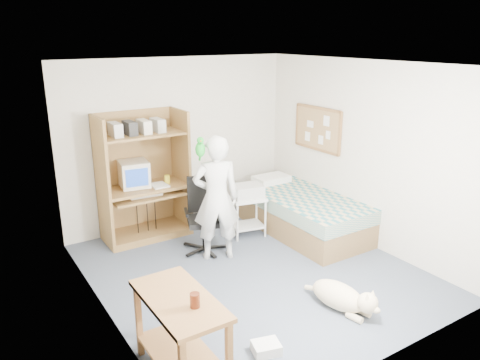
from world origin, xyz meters
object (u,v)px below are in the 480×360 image
(bed, at_px, (302,213))
(side_desk, at_px, (180,325))
(person, at_px, (216,198))
(dog, at_px, (342,297))
(office_chair, at_px, (204,225))
(printer_cart, at_px, (247,210))
(computer_hutch, at_px, (143,181))

(bed, height_order, side_desk, side_desk)
(side_desk, height_order, person, person)
(person, xyz_separation_m, dog, (0.50, -1.79, -0.66))
(office_chair, distance_m, printer_cart, 0.76)
(office_chair, distance_m, dog, 2.17)
(computer_hutch, relative_size, office_chair, 1.83)
(office_chair, xyz_separation_m, dog, (0.53, -2.09, -0.20))
(computer_hutch, distance_m, side_desk, 3.08)
(bed, bearing_deg, computer_hutch, 150.71)
(side_desk, bearing_deg, printer_cart, 45.75)
(computer_hutch, relative_size, side_desk, 1.80)
(printer_cart, bearing_deg, office_chair, -162.01)
(dog, height_order, printer_cart, printer_cart)
(printer_cart, bearing_deg, side_desk, -122.19)
(side_desk, relative_size, person, 0.61)
(side_desk, xyz_separation_m, office_chair, (1.34, 2.08, -0.14))
(person, relative_size, printer_cart, 2.80)
(side_desk, bearing_deg, computer_hutch, 73.86)
(side_desk, height_order, office_chair, office_chair)
(office_chair, distance_m, person, 0.55)
(person, height_order, printer_cart, person)
(office_chair, relative_size, person, 0.60)
(bed, height_order, office_chair, office_chair)
(computer_hutch, height_order, dog, computer_hutch)
(side_desk, distance_m, dog, 1.90)
(side_desk, bearing_deg, bed, 32.50)
(bed, xyz_separation_m, office_chair, (-1.51, 0.26, 0.06))
(computer_hutch, xyz_separation_m, dog, (1.02, -2.95, -0.67))
(computer_hutch, relative_size, bed, 0.89)
(person, distance_m, dog, 1.97)
(bed, height_order, printer_cart, bed)
(computer_hutch, height_order, person, computer_hutch)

